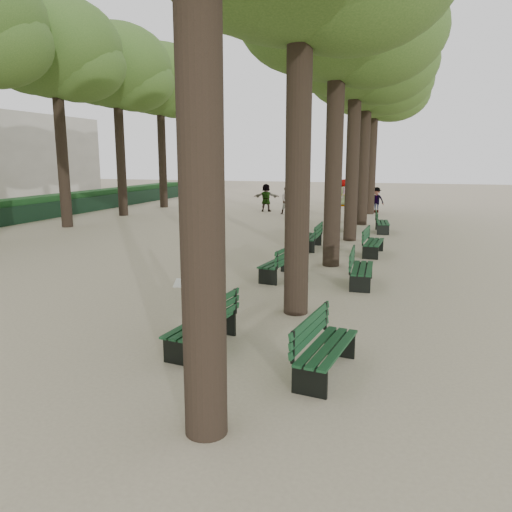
# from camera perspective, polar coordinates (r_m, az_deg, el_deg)

# --- Properties ---
(ground) EXTENTS (120.00, 120.00, 0.00)m
(ground) POSITION_cam_1_polar(r_m,az_deg,el_deg) (8.73, -9.78, -11.25)
(ground) COLOR tan
(ground) RESTS_ON ground
(tree_central_2) EXTENTS (6.00, 6.00, 9.95)m
(tree_central_2) POSITION_cam_1_polar(r_m,az_deg,el_deg) (15.93, 9.44, 26.92)
(tree_central_2) COLOR #33261C
(tree_central_2) RESTS_ON ground
(tree_central_3) EXTENTS (6.00, 6.00, 9.95)m
(tree_central_3) POSITION_cam_1_polar(r_m,az_deg,el_deg) (20.74, 11.48, 23.11)
(tree_central_3) COLOR #33261C
(tree_central_3) RESTS_ON ground
(tree_central_4) EXTENTS (6.00, 6.00, 9.95)m
(tree_central_4) POSITION_cam_1_polar(r_m,az_deg,el_deg) (25.63, 12.68, 20.74)
(tree_central_4) COLOR #33261C
(tree_central_4) RESTS_ON ground
(tree_central_5) EXTENTS (6.00, 6.00, 9.95)m
(tree_central_5) POSITION_cam_1_polar(r_m,az_deg,el_deg) (30.55, 13.48, 19.13)
(tree_central_5) COLOR #33261C
(tree_central_5) RESTS_ON ground
(tree_far_3) EXTENTS (6.00, 6.00, 10.45)m
(tree_far_3) POSITION_cam_1_polar(r_m,az_deg,el_deg) (26.02, -22.06, 21.18)
(tree_far_3) COLOR #33261C
(tree_far_3) RESTS_ON ground
(tree_far_4) EXTENTS (6.00, 6.00, 10.45)m
(tree_far_4) POSITION_cam_1_polar(r_m,az_deg,el_deg) (30.06, -15.71, 20.11)
(tree_far_4) COLOR #33261C
(tree_far_4) RESTS_ON ground
(tree_far_5) EXTENTS (6.00, 6.00, 10.45)m
(tree_far_5) POSITION_cam_1_polar(r_m,az_deg,el_deg) (34.35, -10.97, 19.15)
(tree_far_5) COLOR #33261C
(tree_far_5) RESTS_ON ground
(bench_left_0) EXTENTS (0.80, 1.86, 0.92)m
(bench_left_0) POSITION_cam_1_polar(r_m,az_deg,el_deg) (8.92, -6.20, -8.77)
(bench_left_0) COLOR black
(bench_left_0) RESTS_ON ground
(bench_left_1) EXTENTS (0.81, 1.86, 0.92)m
(bench_left_1) POSITION_cam_1_polar(r_m,az_deg,el_deg) (13.85, 2.63, -1.45)
(bench_left_1) COLOR black
(bench_left_1) RESTS_ON ground
(bench_left_2) EXTENTS (0.60, 1.81, 0.92)m
(bench_left_2) POSITION_cam_1_polar(r_m,az_deg,el_deg) (18.38, 6.32, 1.66)
(bench_left_2) COLOR black
(bench_left_2) RESTS_ON ground
(bench_left_3) EXTENTS (0.73, 1.84, 0.92)m
(bench_left_3) POSITION_cam_1_polar(r_m,az_deg,el_deg) (23.24, 8.64, 3.61)
(bench_left_3) COLOR black
(bench_left_3) RESTS_ON ground
(bench_right_0) EXTENTS (0.81, 1.86, 0.92)m
(bench_right_0) POSITION_cam_1_polar(r_m,az_deg,el_deg) (7.92, 8.03, -11.46)
(bench_right_0) COLOR black
(bench_right_0) RESTS_ON ground
(bench_right_1) EXTENTS (0.65, 1.82, 0.92)m
(bench_right_1) POSITION_cam_1_polar(r_m,az_deg,el_deg) (13.40, 11.97, -2.12)
(bench_right_1) COLOR black
(bench_right_1) RESTS_ON ground
(bench_right_2) EXTENTS (0.66, 1.83, 0.92)m
(bench_right_2) POSITION_cam_1_polar(r_m,az_deg,el_deg) (17.58, 13.26, 0.99)
(bench_right_2) COLOR black
(bench_right_2) RESTS_ON ground
(bench_right_3) EXTENTS (0.76, 1.85, 0.92)m
(bench_right_3) POSITION_cam_1_polar(r_m,az_deg,el_deg) (22.99, 14.23, 3.31)
(bench_right_3) COLOR black
(bench_right_3) RESTS_ON ground
(man_with_map) EXTENTS (0.63, 0.70, 1.71)m
(man_with_map) POSITION_cam_1_polar(r_m,az_deg,el_deg) (9.17, -6.84, -4.38)
(man_with_map) COLOR black
(man_with_map) RESTS_ON ground
(pedestrian_a) EXTENTS (0.85, 0.61, 1.61)m
(pedestrian_a) POSITION_cam_1_polar(r_m,az_deg,el_deg) (29.39, 3.59, 6.34)
(pedestrian_a) COLOR #262628
(pedestrian_a) RESTS_ON ground
(pedestrian_d) EXTENTS (0.50, 0.94, 1.82)m
(pedestrian_d) POSITION_cam_1_polar(r_m,az_deg,el_deg) (34.88, 10.02, 7.14)
(pedestrian_d) COLOR #262628
(pedestrian_d) RESTS_ON ground
(pedestrian_e) EXTENTS (1.61, 0.51, 1.70)m
(pedestrian_e) POSITION_cam_1_polar(r_m,az_deg,el_deg) (30.93, 1.16, 6.69)
(pedestrian_e) COLOR #262628
(pedestrian_e) RESTS_ON ground
(pedestrian_b) EXTENTS (1.03, 0.66, 1.53)m
(pedestrian_b) POSITION_cam_1_polar(r_m,az_deg,el_deg) (31.05, 13.59, 6.24)
(pedestrian_b) COLOR #262628
(pedestrian_b) RESTS_ON ground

